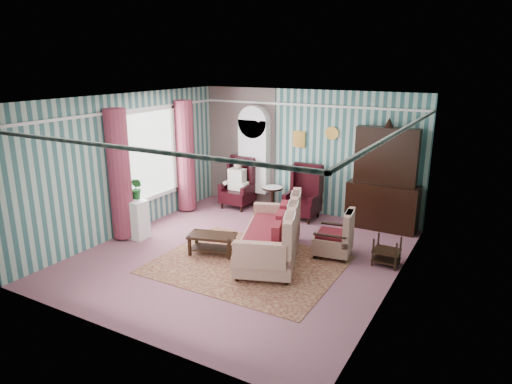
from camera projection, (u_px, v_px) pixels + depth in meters
The scene contains 17 objects.
floor at pixel (242, 255), 8.59m from camera, with size 6.00×6.00×0.00m, color #824B58.
room_shell at pixel (217, 145), 8.47m from camera, with size 5.53×6.02×2.91m.
bookcase at pixel (254, 161), 11.29m from camera, with size 0.80×0.28×2.24m, color white.
dresser_hutch at pixel (384, 176), 9.64m from camera, with size 1.50×0.56×2.36m, color black.
wingback_left at pixel (237, 183), 11.22m from camera, with size 0.76×0.80×1.25m, color black.
wingback_right at pixel (303, 193), 10.40m from camera, with size 0.76×0.80×1.25m, color black.
seated_woman at pixel (237, 184), 11.23m from camera, with size 0.44×0.40×1.18m, color beige, non-canonical shape.
round_side_table at pixel (272, 199), 11.01m from camera, with size 0.50×0.50×0.60m, color black.
nest_table at pixel (387, 251), 8.10m from camera, with size 0.45×0.38×0.54m, color black.
plant_stand at pixel (134, 219), 9.36m from camera, with size 0.55×0.35×0.80m, color white.
rug at pixel (248, 264), 8.19m from camera, with size 3.20×2.60×0.01m, color #4B191E.
sofa at pixel (270, 231), 8.28m from camera, with size 2.21×1.07×1.09m, color beige.
floral_armchair at pixel (333, 232), 8.45m from camera, with size 0.74×0.85×0.92m, color #BCAD92.
coffee_table at pixel (212, 244), 8.58m from camera, with size 0.87×0.46×0.40m, color black.
potted_plant_a at pixel (124, 191), 9.12m from camera, with size 0.39×0.34×0.44m, color #1C4816.
potted_plant_b at pixel (137, 189), 9.27m from camera, with size 0.24×0.20×0.44m, color #19511D.
potted_plant_c at pixel (130, 190), 9.29m from camera, with size 0.21×0.21×0.37m, color #184F1C.
Camera 1 is at (4.11, -6.78, 3.53)m, focal length 32.00 mm.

